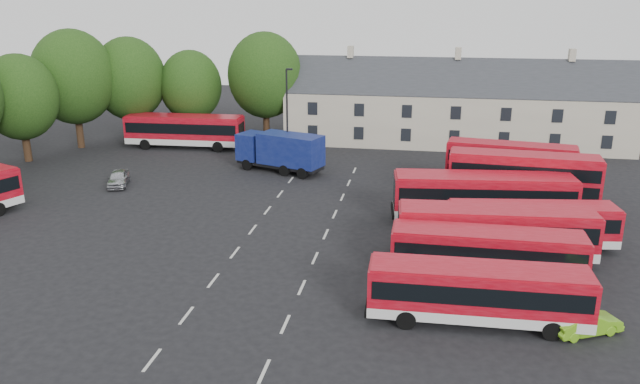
{
  "coord_description": "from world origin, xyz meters",
  "views": [
    {
      "loc": [
        11.18,
        -35.92,
        15.05
      ],
      "look_at": [
        4.23,
        4.2,
        2.2
      ],
      "focal_mm": 35.0,
      "sensor_mm": 36.0,
      "label": 1
    }
  ],
  "objects_px": {
    "box_truck": "(281,150)",
    "lamppost": "(287,117)",
    "bus_row_a": "(478,290)",
    "bus_dd_south": "(523,179)",
    "lime_car": "(586,323)",
    "silver_car": "(119,178)"
  },
  "relations": [
    {
      "from": "lamppost",
      "to": "bus_row_a",
      "type": "bearing_deg",
      "value": -59.67
    },
    {
      "from": "box_truck",
      "to": "silver_car",
      "type": "distance_m",
      "value": 13.95
    },
    {
      "from": "box_truck",
      "to": "silver_car",
      "type": "bearing_deg",
      "value": -132.46
    },
    {
      "from": "bus_row_a",
      "to": "bus_dd_south",
      "type": "xyz_separation_m",
      "value": [
        4.23,
        17.42,
        0.69
      ]
    },
    {
      "from": "silver_car",
      "to": "lamppost",
      "type": "height_order",
      "value": "lamppost"
    },
    {
      "from": "box_truck",
      "to": "lamppost",
      "type": "relative_size",
      "value": 0.92
    },
    {
      "from": "bus_dd_south",
      "to": "box_truck",
      "type": "height_order",
      "value": "bus_dd_south"
    },
    {
      "from": "bus_dd_south",
      "to": "box_truck",
      "type": "xyz_separation_m",
      "value": [
        -19.67,
        7.41,
        -0.49
      ]
    },
    {
      "from": "silver_car",
      "to": "lamppost",
      "type": "distance_m",
      "value": 15.26
    },
    {
      "from": "box_truck",
      "to": "lamppost",
      "type": "height_order",
      "value": "lamppost"
    },
    {
      "from": "bus_row_a",
      "to": "box_truck",
      "type": "distance_m",
      "value": 29.23
    },
    {
      "from": "bus_dd_south",
      "to": "lamppost",
      "type": "height_order",
      "value": "lamppost"
    },
    {
      "from": "box_truck",
      "to": "lime_car",
      "type": "xyz_separation_m",
      "value": [
        20.4,
        -24.96,
        -1.4
      ]
    },
    {
      "from": "lime_car",
      "to": "bus_row_a",
      "type": "bearing_deg",
      "value": 61.83
    },
    {
      "from": "box_truck",
      "to": "lime_car",
      "type": "bearing_deg",
      "value": -31.18
    },
    {
      "from": "bus_dd_south",
      "to": "lamppost",
      "type": "xyz_separation_m",
      "value": [
        -19.19,
        8.15,
        2.4
      ]
    },
    {
      "from": "lime_car",
      "to": "lamppost",
      "type": "height_order",
      "value": "lamppost"
    },
    {
      "from": "box_truck",
      "to": "bus_dd_south",
      "type": "bearing_deg",
      "value": -1.08
    },
    {
      "from": "silver_car",
      "to": "bus_dd_south",
      "type": "bearing_deg",
      "value": -19.68
    },
    {
      "from": "bus_row_a",
      "to": "lamppost",
      "type": "height_order",
      "value": "lamppost"
    },
    {
      "from": "bus_dd_south",
      "to": "lamppost",
      "type": "relative_size",
      "value": 1.17
    },
    {
      "from": "box_truck",
      "to": "lime_car",
      "type": "relative_size",
      "value": 2.46
    }
  ]
}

